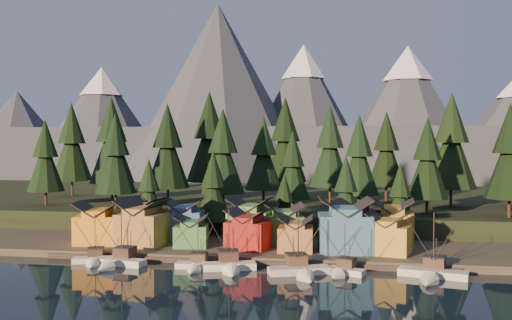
% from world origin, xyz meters
% --- Properties ---
extents(ground, '(500.00, 500.00, 0.00)m').
position_xyz_m(ground, '(0.00, 0.00, 0.00)').
color(ground, black).
rests_on(ground, ground).
extents(shore_strip, '(400.00, 50.00, 1.50)m').
position_xyz_m(shore_strip, '(0.00, 40.00, 0.75)').
color(shore_strip, '#3D392C').
rests_on(shore_strip, ground).
extents(hillside, '(420.00, 100.00, 6.00)m').
position_xyz_m(hillside, '(0.00, 90.00, 3.00)').
color(hillside, black).
rests_on(hillside, ground).
extents(dock, '(80.00, 4.00, 1.00)m').
position_xyz_m(dock, '(0.00, 16.50, 0.50)').
color(dock, '#41372E').
rests_on(dock, ground).
extents(mountain_ridge, '(560.00, 190.00, 90.00)m').
position_xyz_m(mountain_ridge, '(-4.20, 213.59, 26.06)').
color(mountain_ridge, '#49505E').
rests_on(mountain_ridge, ground).
extents(boat_0, '(9.07, 9.49, 10.04)m').
position_xyz_m(boat_0, '(-28.45, 11.49, 1.90)').
color(boat_0, silver).
rests_on(boat_0, ground).
extents(boat_1, '(10.72, 11.37, 12.01)m').
position_xyz_m(boat_1, '(-23.22, 9.89, 2.28)').
color(boat_1, silver).
rests_on(boat_1, ground).
extents(boat_2, '(8.37, 9.04, 10.04)m').
position_xyz_m(boat_2, '(-7.66, 10.15, 1.95)').
color(boat_2, silver).
rests_on(boat_2, ground).
extents(boat_3, '(10.46, 11.06, 12.36)m').
position_xyz_m(boat_3, '(-1.34, 10.02, 2.43)').
color(boat_3, white).
rests_on(boat_3, ground).
extents(boat_4, '(11.68, 12.14, 12.35)m').
position_xyz_m(boat_4, '(11.79, 8.57, 2.28)').
color(boat_4, beige).
rests_on(boat_4, ground).
extents(boat_5, '(8.10, 8.65, 10.18)m').
position_xyz_m(boat_5, '(18.91, 10.25, 2.07)').
color(boat_5, beige).
rests_on(boat_5, ground).
extents(boat_6, '(12.43, 13.04, 12.38)m').
position_xyz_m(boat_6, '(34.16, 10.20, 2.21)').
color(boat_6, beige).
rests_on(boat_6, ground).
extents(house_front_0, '(10.38, 9.99, 8.95)m').
position_xyz_m(house_front_0, '(-33.55, 23.91, 6.20)').
color(house_front_0, orange).
rests_on(house_front_0, shore_strip).
extents(house_front_1, '(10.33, 10.00, 9.70)m').
position_xyz_m(house_front_1, '(-23.39, 23.79, 6.60)').
color(house_front_1, olive).
rests_on(house_front_1, shore_strip).
extents(house_front_2, '(7.81, 7.85, 6.64)m').
position_xyz_m(house_front_2, '(-12.69, 23.86, 4.99)').
color(house_front_2, '#458047').
rests_on(house_front_2, shore_strip).
extents(house_front_3, '(9.26, 8.94, 8.24)m').
position_xyz_m(house_front_3, '(-0.46, 23.37, 5.83)').
color(house_front_3, maroon).
rests_on(house_front_3, shore_strip).
extents(house_front_4, '(7.24, 7.76, 7.05)m').
position_xyz_m(house_front_4, '(9.36, 22.89, 5.21)').
color(house_front_4, '#A36939').
rests_on(house_front_4, shore_strip).
extents(house_front_5, '(11.30, 10.50, 10.70)m').
position_xyz_m(house_front_5, '(19.12, 23.75, 7.12)').
color(house_front_5, teal).
rests_on(house_front_5, shore_strip).
extents(house_front_6, '(9.79, 9.46, 8.18)m').
position_xyz_m(house_front_6, '(27.52, 23.32, 5.80)').
color(house_front_6, gold).
rests_on(house_front_6, shore_strip).
extents(house_back_0, '(9.59, 9.32, 9.13)m').
position_xyz_m(house_back_0, '(-26.45, 32.66, 6.30)').
color(house_back_0, olive).
rests_on(house_back_0, shore_strip).
extents(house_back_1, '(8.99, 9.08, 9.08)m').
position_xyz_m(house_back_1, '(-16.41, 30.95, 6.27)').
color(house_back_1, '#395888').
rests_on(house_back_1, shore_strip).
extents(house_back_2, '(9.70, 9.04, 9.54)m').
position_xyz_m(house_back_2, '(-1.83, 33.07, 6.51)').
color(house_back_2, '#518246').
rests_on(house_back_2, shore_strip).
extents(house_back_3, '(9.87, 9.17, 8.59)m').
position_xyz_m(house_back_3, '(5.80, 31.42, 6.01)').
color(house_back_3, '#477A42').
rests_on(house_back_3, shore_strip).
extents(house_back_4, '(10.36, 10.10, 9.50)m').
position_xyz_m(house_back_4, '(21.06, 32.47, 6.49)').
color(house_back_4, silver).
rests_on(house_back_4, shore_strip).
extents(house_back_5, '(9.17, 9.28, 9.78)m').
position_xyz_m(house_back_5, '(28.93, 32.98, 6.63)').
color(house_back_5, '#A37F2A').
rests_on(house_back_5, shore_strip).
extents(tree_hill_0, '(10.11, 10.11, 23.55)m').
position_xyz_m(tree_hill_0, '(-62.00, 52.00, 18.87)').
color(tree_hill_0, '#332319').
rests_on(tree_hill_0, hillside).
extents(tree_hill_1, '(13.23, 13.23, 30.81)m').
position_xyz_m(tree_hill_1, '(-50.00, 68.00, 22.85)').
color(tree_hill_1, '#332319').
rests_on(tree_hill_1, hillside).
extents(tree_hill_2, '(10.63, 10.63, 24.76)m').
position_xyz_m(tree_hill_2, '(-40.00, 48.00, 19.53)').
color(tree_hill_2, '#332319').
rests_on(tree_hill_2, hillside).
extents(tree_hill_3, '(12.03, 12.03, 28.03)m').
position_xyz_m(tree_hill_3, '(-30.00, 60.00, 21.32)').
color(tree_hill_3, '#332319').
rests_on(tree_hill_3, hillside).
extents(tree_hill_4, '(13.95, 13.95, 32.49)m').
position_xyz_m(tree_hill_4, '(-22.00, 75.00, 23.77)').
color(tree_hill_4, '#332319').
rests_on(tree_hill_4, hillside).
extents(tree_hill_5, '(11.15, 11.15, 25.98)m').
position_xyz_m(tree_hill_5, '(-12.00, 50.00, 20.20)').
color(tree_hill_5, '#332319').
rests_on(tree_hill_5, hillside).
extents(tree_hill_6, '(10.51, 10.51, 24.47)m').
position_xyz_m(tree_hill_6, '(-4.00, 65.00, 19.38)').
color(tree_hill_6, '#332319').
rests_on(tree_hill_6, hillside).
extents(tree_hill_7, '(8.71, 8.71, 20.30)m').
position_xyz_m(tree_hill_7, '(6.00, 48.00, 17.09)').
color(tree_hill_7, '#332319').
rests_on(tree_hill_7, hillside).
extents(tree_hill_8, '(11.93, 11.93, 27.78)m').
position_xyz_m(tree_hill_8, '(14.00, 72.00, 21.19)').
color(tree_hill_8, '#332319').
rests_on(tree_hill_8, hillside).
extents(tree_hill_9, '(10.49, 10.49, 24.45)m').
position_xyz_m(tree_hill_9, '(22.00, 55.00, 19.36)').
color(tree_hill_9, '#332319').
rests_on(tree_hill_9, hillside).
extents(tree_hill_10, '(11.32, 11.32, 26.36)m').
position_xyz_m(tree_hill_10, '(30.00, 80.00, 20.41)').
color(tree_hill_10, '#332319').
rests_on(tree_hill_10, hillside).
extents(tree_hill_11, '(10.04, 10.04, 23.39)m').
position_xyz_m(tree_hill_11, '(38.00, 50.00, 18.78)').
color(tree_hill_11, '#332319').
rests_on(tree_hill_11, hillside).
extents(tree_hill_12, '(13.10, 13.10, 30.53)m').
position_xyz_m(tree_hill_12, '(46.00, 66.00, 22.69)').
color(tree_hill_12, '#332319').
rests_on(tree_hill_12, hillside).
extents(tree_hill_13, '(11.33, 11.33, 26.40)m').
position_xyz_m(tree_hill_13, '(56.00, 48.00, 20.43)').
color(tree_hill_13, '#332319').
rests_on(tree_hill_13, hillside).
extents(tree_hill_15, '(13.33, 13.33, 31.06)m').
position_xyz_m(tree_hill_15, '(0.00, 82.00, 22.98)').
color(tree_hill_15, '#332319').
rests_on(tree_hill_15, hillside).
extents(tree_hill_16, '(12.80, 12.80, 29.81)m').
position_xyz_m(tree_hill_16, '(-68.00, 78.00, 22.30)').
color(tree_hill_16, '#332319').
rests_on(tree_hill_16, hillside).
extents(tree_shore_0, '(7.69, 7.69, 17.92)m').
position_xyz_m(tree_shore_0, '(-28.00, 40.00, 11.29)').
color(tree_shore_0, '#332319').
rests_on(tree_shore_0, shore_strip).
extents(tree_shore_1, '(8.55, 8.55, 19.93)m').
position_xyz_m(tree_shore_1, '(-12.00, 40.00, 12.39)').
color(tree_shore_1, '#332319').
rests_on(tree_shore_1, shore_strip).
extents(tree_shore_2, '(6.22, 6.22, 14.50)m').
position_xyz_m(tree_shore_2, '(5.00, 40.00, 9.41)').
color(tree_shore_2, '#332319').
rests_on(tree_shore_2, shore_strip).
extents(tree_shore_3, '(8.16, 8.16, 19.02)m').
position_xyz_m(tree_shore_3, '(19.00, 40.00, 11.89)').
color(tree_shore_3, '#332319').
rests_on(tree_shore_3, shore_strip).
extents(tree_shore_4, '(7.44, 7.44, 17.33)m').
position_xyz_m(tree_shore_4, '(31.00, 40.00, 10.97)').
color(tree_shore_4, '#332319').
rests_on(tree_shore_4, shore_strip).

